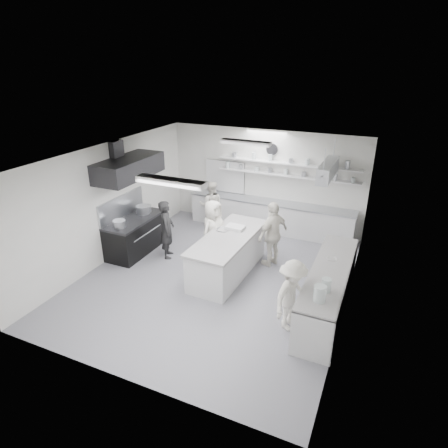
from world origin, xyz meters
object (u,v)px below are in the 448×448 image
at_px(back_counter, 269,216).
at_px(cook_stove, 167,229).
at_px(right_counter, 328,290).
at_px(prep_island, 228,255).
at_px(stove, 136,236).
at_px(cook_back, 211,205).

xyz_separation_m(back_counter, cook_stove, (-1.94, -2.71, 0.33)).
height_order(right_counter, prep_island, prep_island).
bearing_deg(cook_stove, prep_island, -118.09).
bearing_deg(back_counter, cook_stove, -125.60).
bearing_deg(back_counter, stove, -136.01).
xyz_separation_m(stove, back_counter, (2.90, 2.80, 0.01)).
bearing_deg(back_counter, cook_back, -162.79).
distance_m(prep_island, cook_stove, 1.83).
relative_size(prep_island, cook_stove, 1.63).
distance_m(prep_island, cook_back, 2.81).
xyz_separation_m(right_counter, cook_back, (-4.07, 2.87, 0.28)).
bearing_deg(right_counter, cook_back, 144.81).
xyz_separation_m(stove, cook_back, (1.18, 2.27, 0.30)).
xyz_separation_m(right_counter, prep_island, (-2.50, 0.55, 0.00)).
xyz_separation_m(right_counter, cook_stove, (-4.29, 0.69, 0.32)).
bearing_deg(right_counter, prep_island, 167.48).
xyz_separation_m(stove, prep_island, (2.75, -0.05, 0.02)).
height_order(prep_island, cook_back, cook_back).
relative_size(stove, cook_stove, 1.15).
height_order(cook_stove, cook_back, cook_stove).
relative_size(prep_island, cook_back, 1.72).
relative_size(stove, right_counter, 0.55).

